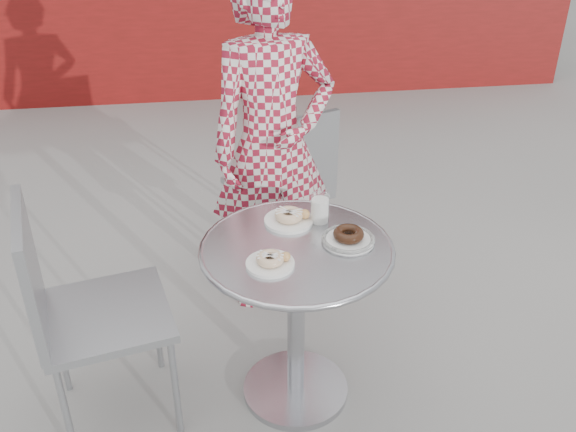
{
  "coord_description": "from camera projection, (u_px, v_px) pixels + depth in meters",
  "views": [
    {
      "loc": [
        -0.28,
        -1.86,
        1.97
      ],
      "look_at": [
        0.0,
        0.14,
        0.79
      ],
      "focal_mm": 40.0,
      "sensor_mm": 36.0,
      "label": 1
    }
  ],
  "objects": [
    {
      "name": "ground",
      "position": [
        292.0,
        399.0,
        2.62
      ],
      "size": [
        60.0,
        60.0,
        0.0
      ],
      "primitive_type": "plane",
      "color": "#999691",
      "rests_on": "ground"
    },
    {
      "name": "bistro_table",
      "position": [
        296.0,
        286.0,
        2.39
      ],
      "size": [
        0.71,
        0.71,
        0.72
      ],
      "rotation": [
        0.0,
        0.0,
        0.25
      ],
      "color": "silver",
      "rests_on": "ground"
    },
    {
      "name": "chair_far",
      "position": [
        278.0,
        219.0,
        3.32
      ],
      "size": [
        0.56,
        0.56,
        0.91
      ],
      "rotation": [
        0.0,
        0.0,
        3.52
      ],
      "color": "#9C9FA4",
      "rests_on": "ground"
    },
    {
      "name": "chair_left",
      "position": [
        109.0,
        356.0,
        2.42
      ],
      "size": [
        0.54,
        0.54,
        0.95
      ],
      "rotation": [
        0.0,
        0.0,
        1.79
      ],
      "color": "#9C9FA4",
      "rests_on": "ground"
    },
    {
      "name": "seated_person",
      "position": [
        272.0,
        146.0,
        2.86
      ],
      "size": [
        0.66,
        0.51,
        1.6
      ],
      "primitive_type": "imported",
      "rotation": [
        0.0,
        0.0,
        0.24
      ],
      "color": "maroon",
      "rests_on": "ground"
    },
    {
      "name": "plate_far",
      "position": [
        290.0,
        217.0,
        2.44
      ],
      "size": [
        0.19,
        0.19,
        0.05
      ],
      "rotation": [
        0.0,
        0.0,
        -0.4
      ],
      "color": "white",
      "rests_on": "bistro_table"
    },
    {
      "name": "plate_near",
      "position": [
        271.0,
        261.0,
        2.19
      ],
      "size": [
        0.17,
        0.17,
        0.04
      ],
      "rotation": [
        0.0,
        0.0,
        -0.28
      ],
      "color": "white",
      "rests_on": "bistro_table"
    },
    {
      "name": "plate_checker",
      "position": [
        348.0,
        238.0,
        2.32
      ],
      "size": [
        0.2,
        0.2,
        0.05
      ],
      "rotation": [
        0.0,
        0.0,
        -0.02
      ],
      "color": "white",
      "rests_on": "bistro_table"
    },
    {
      "name": "milk_cup",
      "position": [
        320.0,
        209.0,
        2.43
      ],
      "size": [
        0.07,
        0.07,
        0.11
      ],
      "rotation": [
        0.0,
        0.0,
        0.38
      ],
      "color": "white",
      "rests_on": "bistro_table"
    }
  ]
}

